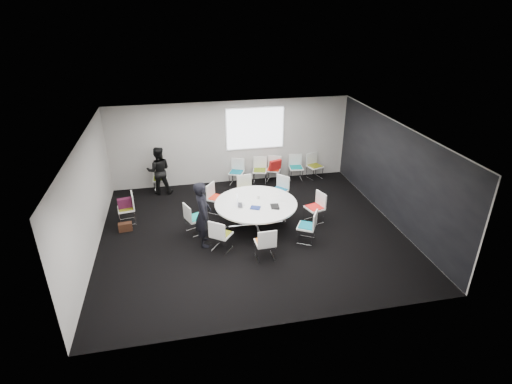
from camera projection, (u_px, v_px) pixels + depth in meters
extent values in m
cube|color=black|center=(252.00, 232.00, 10.89)|extent=(8.00, 7.00, 0.04)
cube|color=white|center=(251.00, 132.00, 9.66)|extent=(8.00, 7.00, 0.04)
cube|color=#A8A39E|center=(231.00, 142.00, 13.38)|extent=(8.00, 0.04, 2.80)
cube|color=#A8A39E|center=(289.00, 265.00, 7.17)|extent=(8.00, 0.04, 2.80)
cube|color=#A8A39E|center=(87.00, 199.00, 9.55)|extent=(0.04, 7.00, 2.80)
cube|color=#A8A39E|center=(394.00, 173.00, 11.00)|extent=(0.04, 7.00, 2.80)
cube|color=black|center=(393.00, 173.00, 11.00)|extent=(0.01, 6.94, 2.74)
cube|color=silver|center=(256.00, 225.00, 11.15)|extent=(0.90, 0.90, 0.08)
cylinder|color=silver|center=(256.00, 215.00, 11.01)|extent=(0.10, 0.10, 0.65)
cylinder|color=white|center=(256.00, 203.00, 10.86)|extent=(2.24, 2.24, 0.04)
cube|color=white|center=(255.00, 129.00, 13.28)|extent=(1.90, 0.03, 1.35)
cube|color=silver|center=(314.00, 215.00, 11.29)|extent=(0.52, 0.52, 0.42)
cube|color=white|center=(314.00, 208.00, 11.19)|extent=(0.56, 0.57, 0.04)
cube|color=red|center=(314.00, 207.00, 11.18)|extent=(0.48, 0.49, 0.03)
cube|color=white|center=(321.00, 199.00, 11.18)|extent=(0.17, 0.45, 0.42)
cube|color=silver|center=(279.00, 198.00, 12.31)|extent=(0.59, 0.59, 0.42)
cube|color=white|center=(279.00, 191.00, 12.21)|extent=(0.63, 0.64, 0.04)
cube|color=#0D5B85|center=(279.00, 190.00, 12.19)|extent=(0.55, 0.55, 0.03)
cube|color=white|center=(283.00, 182.00, 12.26)|extent=(0.33, 0.37, 0.42)
cube|color=silver|center=(246.00, 197.00, 12.33)|extent=(0.44, 0.44, 0.42)
cube|color=white|center=(246.00, 190.00, 12.23)|extent=(0.48, 0.46, 0.04)
cube|color=olive|center=(246.00, 190.00, 12.22)|extent=(0.42, 0.40, 0.03)
cube|color=white|center=(244.00, 181.00, 12.32)|extent=(0.46, 0.06, 0.42)
cube|color=silver|center=(217.00, 205.00, 11.83)|extent=(0.59, 0.59, 0.42)
cube|color=white|center=(217.00, 198.00, 11.74)|extent=(0.63, 0.63, 0.04)
cube|color=red|center=(217.00, 198.00, 11.72)|extent=(0.54, 0.55, 0.03)
cube|color=white|center=(210.00, 190.00, 11.71)|extent=(0.30, 0.39, 0.42)
cube|color=silver|center=(196.00, 226.00, 10.77)|extent=(0.55, 0.55, 0.42)
cube|color=white|center=(195.00, 218.00, 10.67)|extent=(0.58, 0.59, 0.04)
cube|color=#0B8378|center=(195.00, 217.00, 10.66)|extent=(0.50, 0.51, 0.03)
cube|color=white|center=(187.00, 213.00, 10.46)|extent=(0.21, 0.44, 0.42)
cube|color=silver|center=(222.00, 242.00, 10.03)|extent=(0.59, 0.59, 0.42)
cube|color=white|center=(221.00, 234.00, 9.93)|extent=(0.63, 0.63, 0.04)
cube|color=#676D16|center=(221.00, 233.00, 9.91)|extent=(0.55, 0.54, 0.03)
cube|color=white|center=(217.00, 231.00, 9.66)|extent=(0.39, 0.30, 0.42)
cube|color=silver|center=(265.00, 251.00, 9.69)|extent=(0.43, 0.43, 0.42)
cube|color=white|center=(265.00, 243.00, 9.59)|extent=(0.47, 0.45, 0.04)
cube|color=#D26118|center=(265.00, 242.00, 9.58)|extent=(0.41, 0.39, 0.03)
cube|color=white|center=(267.00, 239.00, 9.31)|extent=(0.46, 0.05, 0.42)
cube|color=silver|center=(306.00, 234.00, 10.38)|extent=(0.57, 0.57, 0.42)
cube|color=white|center=(306.00, 226.00, 10.28)|extent=(0.61, 0.62, 0.04)
cube|color=#09687D|center=(307.00, 225.00, 10.27)|extent=(0.53, 0.54, 0.03)
cube|color=white|center=(315.00, 220.00, 10.12)|extent=(0.26, 0.42, 0.42)
cube|color=silver|center=(237.00, 179.00, 13.59)|extent=(0.56, 0.56, 0.42)
cube|color=white|center=(236.00, 173.00, 13.49)|extent=(0.60, 0.59, 0.04)
cube|color=#0C637A|center=(236.00, 172.00, 13.48)|extent=(0.52, 0.51, 0.03)
cube|color=white|center=(238.00, 164.00, 13.57)|extent=(0.43, 0.23, 0.42)
cube|color=silver|center=(260.00, 177.00, 13.73)|extent=(0.51, 0.51, 0.42)
cube|color=white|center=(260.00, 171.00, 13.63)|extent=(0.56, 0.54, 0.04)
cube|color=#5E7317|center=(260.00, 170.00, 13.62)|extent=(0.48, 0.47, 0.03)
cube|color=white|center=(260.00, 162.00, 13.72)|extent=(0.45, 0.15, 0.42)
cube|color=silver|center=(273.00, 176.00, 13.82)|extent=(0.55, 0.55, 0.42)
cube|color=white|center=(274.00, 170.00, 13.72)|extent=(0.60, 0.59, 0.04)
cube|color=red|center=(274.00, 169.00, 13.71)|extent=(0.52, 0.51, 0.03)
cube|color=white|center=(275.00, 161.00, 13.81)|extent=(0.44, 0.22, 0.42)
cube|color=silver|center=(296.00, 174.00, 13.97)|extent=(0.46, 0.46, 0.42)
cube|color=white|center=(296.00, 168.00, 13.87)|extent=(0.50, 0.48, 0.04)
cube|color=#0A7777|center=(296.00, 167.00, 13.86)|extent=(0.44, 0.42, 0.03)
cube|color=white|center=(295.00, 160.00, 13.96)|extent=(0.46, 0.08, 0.42)
cube|color=silver|center=(315.00, 173.00, 14.09)|extent=(0.53, 0.53, 0.42)
cube|color=white|center=(315.00, 167.00, 13.99)|extent=(0.57, 0.56, 0.04)
cube|color=#6A6D14|center=(315.00, 166.00, 13.98)|extent=(0.50, 0.48, 0.03)
cube|color=white|center=(312.00, 159.00, 14.06)|extent=(0.45, 0.17, 0.42)
cube|color=silver|center=(127.00, 216.00, 11.26)|extent=(0.48, 0.48, 0.42)
cube|color=white|center=(126.00, 209.00, 11.16)|extent=(0.51, 0.52, 0.04)
cube|color=olive|center=(126.00, 208.00, 11.15)|extent=(0.44, 0.46, 0.03)
cube|color=white|center=(133.00, 200.00, 11.13)|extent=(0.11, 0.46, 0.42)
cube|color=silver|center=(161.00, 185.00, 13.13)|extent=(0.42, 0.42, 0.42)
cube|color=white|center=(160.00, 179.00, 13.03)|extent=(0.46, 0.44, 0.04)
cube|color=#5E7215|center=(160.00, 178.00, 13.02)|extent=(0.40, 0.38, 0.03)
cube|color=white|center=(159.00, 170.00, 13.12)|extent=(0.46, 0.04, 0.42)
imported|color=black|center=(203.00, 214.00, 9.98)|extent=(0.43, 0.64, 1.74)
imported|color=black|center=(159.00, 171.00, 12.75)|extent=(0.78, 0.62, 1.58)
imported|color=#333338|center=(242.00, 205.00, 10.70)|extent=(0.23, 0.32, 0.02)
cube|color=silver|center=(237.00, 200.00, 10.73)|extent=(0.06, 0.30, 0.22)
cube|color=black|center=(275.00, 206.00, 10.64)|extent=(0.25, 0.32, 0.02)
cube|color=navy|center=(255.00, 208.00, 10.56)|extent=(0.32, 0.29, 0.03)
cube|color=white|center=(274.00, 195.00, 11.28)|extent=(0.36, 0.35, 0.00)
cube|color=silver|center=(283.00, 200.00, 11.00)|extent=(0.33, 0.25, 0.00)
cylinder|color=white|center=(258.00, 197.00, 11.07)|extent=(0.08, 0.08, 0.09)
cube|color=black|center=(277.00, 209.00, 10.51)|extent=(0.16, 0.12, 0.01)
cube|color=#48132C|center=(125.00, 203.00, 11.08)|extent=(0.42, 0.22, 0.28)
cube|color=#341C10|center=(125.00, 227.00, 10.89)|extent=(0.37, 0.20, 0.24)
cube|color=#A41614|center=(275.00, 165.00, 13.43)|extent=(0.47, 0.30, 0.36)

